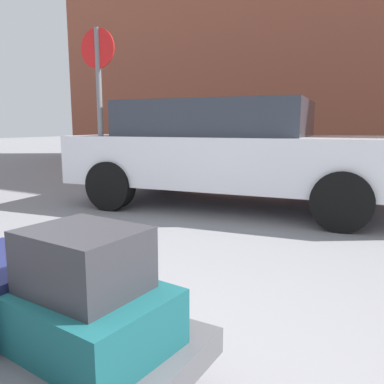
{
  "coord_description": "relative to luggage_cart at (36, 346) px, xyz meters",
  "views": [
    {
      "loc": [
        1.21,
        -0.9,
        1.1
      ],
      "look_at": [
        0.0,
        1.2,
        0.69
      ],
      "focal_mm": 36.9,
      "sensor_mm": 36.0,
      "label": 1
    }
  ],
  "objects": [
    {
      "name": "duffel_bag_charcoal_topmost_pile",
      "position": [
        0.25,
        0.02,
        0.38
      ],
      "size": [
        0.4,
        0.35,
        0.22
      ],
      "primitive_type": "cube",
      "rotation": [
        0.0,
        0.0,
        -0.06
      ],
      "color": "#2D2D33",
      "rests_on": "suitcase_teal_center"
    },
    {
      "name": "no_parking_sign",
      "position": [
        -2.42,
        3.02,
        1.16
      ],
      "size": [
        0.5,
        0.08,
        2.31
      ],
      "color": "slate",
      "rests_on": "ground_plane"
    },
    {
      "name": "luggage_cart",
      "position": [
        0.0,
        0.0,
        0.0
      ],
      "size": [
        1.24,
        0.73,
        0.34
      ],
      "color": "#4C4C51",
      "rests_on": "ground_plane"
    },
    {
      "name": "parked_car",
      "position": [
        -1.03,
        4.01,
        0.49
      ],
      "size": [
        4.5,
        2.37,
        1.42
      ],
      "color": "silver",
      "rests_on": "ground_plane"
    },
    {
      "name": "suitcase_teal_center",
      "position": [
        0.25,
        0.02,
        0.17
      ],
      "size": [
        0.62,
        0.48,
        0.2
      ],
      "primitive_type": "cube",
      "rotation": [
        0.0,
        0.0,
        -0.09
      ],
      "color": "#144C51",
      "rests_on": "luggage_cart"
    }
  ]
}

